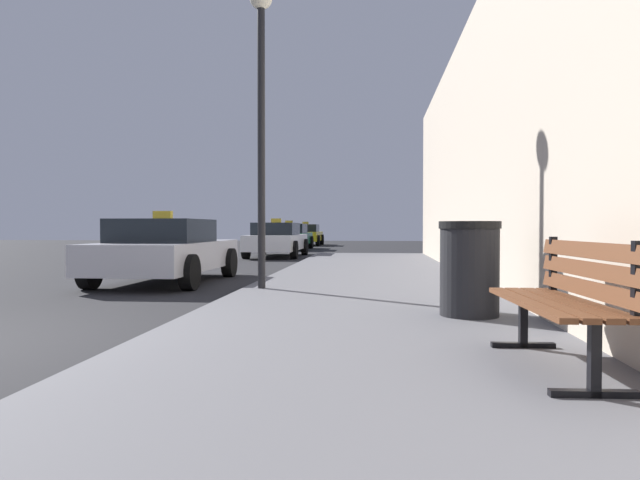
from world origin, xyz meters
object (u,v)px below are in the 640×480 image
object	(u,v)px
car_silver	(166,250)
bench	(567,294)
street_lamp	(261,85)
car_white	(277,239)
car_green	(290,236)
car_yellow	(306,235)
trash_bin	(469,268)

from	to	relation	value
car_silver	bench	bearing A→B (deg)	-51.42
bench	car_silver	distance (m)	8.76
street_lamp	car_white	world-z (taller)	street_lamp
car_green	car_yellow	size ratio (longest dim) A/B	1.10
bench	car_yellow	size ratio (longest dim) A/B	0.39
bench	trash_bin	world-z (taller)	trash_bin
street_lamp	car_silver	bearing A→B (deg)	138.00
bench	trash_bin	distance (m)	2.27
car_white	car_green	bearing A→B (deg)	94.77
trash_bin	bench	bearing A→B (deg)	-83.03
car_silver	car_green	distance (m)	16.48
trash_bin	car_white	size ratio (longest dim) A/B	0.22
car_green	street_lamp	bearing A→B (deg)	-82.62
trash_bin	car_green	bearing A→B (deg)	103.90
car_green	car_yellow	world-z (taller)	same
car_white	car_green	world-z (taller)	same
bench	car_yellow	bearing A→B (deg)	97.95
bench	car_yellow	distance (m)	30.11
street_lamp	car_green	xyz separation A→B (m)	(-2.41, 18.62, -2.69)
bench	car_white	xyz separation A→B (m)	(-4.93, 16.59, -0.01)
car_yellow	car_green	bearing A→B (deg)	-90.32
bench	car_silver	size ratio (longest dim) A/B	0.37
trash_bin	car_white	distance (m)	15.07
car_green	trash_bin	bearing A→B (deg)	-76.10
street_lamp	car_white	bearing A→B (deg)	98.85
car_silver	car_white	size ratio (longest dim) A/B	0.91
car_silver	car_yellow	size ratio (longest dim) A/B	1.04
bench	car_silver	world-z (taller)	car_silver
bench	car_yellow	xyz separation A→B (m)	(-5.46, 29.61, -0.01)
bench	car_green	world-z (taller)	car_green
street_lamp	bench	bearing A→B (deg)	-56.78
street_lamp	car_yellow	distance (m)	25.17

